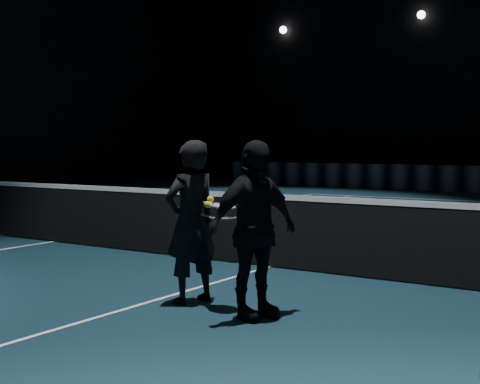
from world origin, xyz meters
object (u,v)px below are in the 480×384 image
Objects in this scene: racket_lower at (223,217)px; racket_upper at (222,206)px; player_a at (191,222)px; player_b at (253,229)px; tennis_balls at (209,203)px.

racket_upper is (-0.04, 0.05, 0.10)m from racket_lower.
player_a reaches higher than racket_upper.
player_b is 13.53× the size of tennis_balls.
player_b is 0.41m from racket_lower.
player_b is at bearing -11.20° from tennis_balls.
player_a is 0.33m from tennis_balls.
racket_upper reaches higher than racket_lower.
racket_lower is at bearing -42.66° from racket_upper.
player_a is 0.44m from racket_upper.
racket_upper is at bearing 101.65° from player_a.
racket_upper is 0.15m from tennis_balls.
player_a is 2.39× the size of racket_lower.
player_a and player_b have the same top height.
tennis_balls is at bearing -170.43° from racket_upper.
racket_upper is (0.40, -0.04, 0.18)m from player_a.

